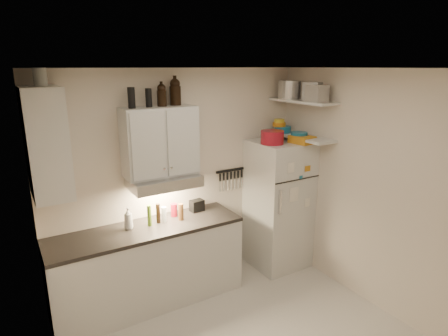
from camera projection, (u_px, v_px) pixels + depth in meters
ceiling at (256, 67)px, 2.90m from camera, size 3.20×3.00×0.02m
back_wall at (180, 179)px, 4.49m from camera, size 3.20×0.02×2.60m
left_wall at (52, 275)px, 2.44m from camera, size 0.02×3.00×2.60m
right_wall at (374, 192)px, 4.05m from camera, size 0.02×3.00×2.60m
base_cabinet at (149, 267)px, 4.19m from camera, size 2.10×0.60×0.88m
countertop at (147, 229)px, 4.07m from camera, size 2.10×0.62×0.04m
upper_cabinet at (160, 142)px, 4.06m from camera, size 0.80×0.33×0.75m
side_cabinet at (46, 143)px, 3.35m from camera, size 0.33×0.55×1.00m
range_hood at (164, 181)px, 4.12m from camera, size 0.76×0.46×0.12m
fridge at (278, 204)px, 4.95m from camera, size 0.70×0.68×1.70m
shelf_hi at (302, 101)px, 4.58m from camera, size 0.30×0.95×0.03m
shelf_lo at (300, 137)px, 4.70m from camera, size 0.30×0.95×0.03m
knife_strip at (230, 170)px, 4.82m from camera, size 0.42×0.02×0.03m
dutch_oven at (272, 137)px, 4.54m from camera, size 0.34×0.34×0.16m
book_stack at (302, 140)px, 4.59m from camera, size 0.25×0.30×0.09m
spice_jar at (281, 138)px, 4.69m from camera, size 0.06×0.06×0.09m
stock_pot at (290, 90)px, 4.75m from camera, size 0.40×0.40×0.23m
tin_a at (313, 91)px, 4.51m from camera, size 0.27×0.26×0.22m
tin_b at (317, 93)px, 4.31m from camera, size 0.21×0.21×0.19m
bowl_teal at (283, 129)px, 4.89m from camera, size 0.21×0.21×0.09m
bowl_orange at (279, 124)px, 4.86m from camera, size 0.17×0.17×0.05m
bowl_yellow at (279, 121)px, 4.85m from camera, size 0.13×0.13×0.04m
plates at (299, 134)px, 4.63m from camera, size 0.27×0.27×0.05m
growler_a at (162, 95)px, 3.97m from camera, size 0.13×0.13×0.24m
growler_b at (175, 92)px, 4.09m from camera, size 0.16×0.16×0.30m
thermos_a at (149, 98)px, 3.89m from camera, size 0.08×0.08×0.19m
thermos_b at (131, 98)px, 3.78m from camera, size 0.09×0.09×0.21m
side_jar at (40, 77)px, 3.29m from camera, size 0.15×0.15×0.15m
soap_bottle at (128, 217)px, 4.00m from camera, size 0.11×0.11×0.27m
pepper_mill at (181, 212)px, 4.25m from camera, size 0.07×0.07×0.19m
oil_bottle at (149, 216)px, 4.08m from camera, size 0.06×0.06×0.24m
vinegar_bottle at (158, 213)px, 4.16m from camera, size 0.05×0.05×0.23m
clear_bottle at (164, 214)px, 4.20m from camera, size 0.07×0.07×0.17m
red_jar at (174, 210)px, 4.36m from camera, size 0.08×0.08×0.15m
caddy at (197, 206)px, 4.52m from camera, size 0.17×0.13×0.14m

